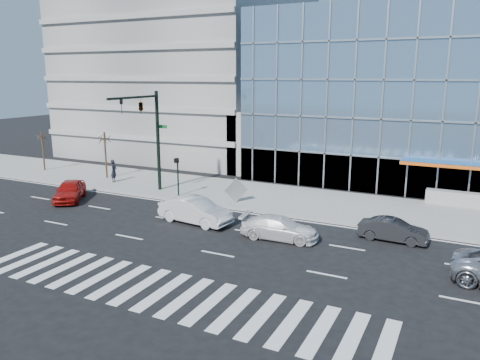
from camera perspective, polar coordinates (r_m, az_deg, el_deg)
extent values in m
plane|color=black|center=(28.75, 1.15, -6.35)|extent=(160.00, 160.00, 0.00)
cube|color=gray|center=(35.81, 6.63, -2.44)|extent=(120.00, 8.00, 0.15)
cube|color=gray|center=(59.63, -5.72, 13.25)|extent=(24.00, 24.00, 20.00)
cube|color=gray|center=(46.51, 3.96, 4.80)|extent=(6.00, 8.00, 6.00)
cube|color=gray|center=(104.34, 2.83, 20.76)|extent=(14.00, 14.00, 48.00)
cylinder|color=black|center=(38.37, -9.96, 4.68)|extent=(0.28, 0.28, 8.00)
cylinder|color=black|center=(35.83, -12.86, 9.79)|extent=(0.18, 5.60, 0.18)
imported|color=black|center=(34.79, -14.27, 8.64)|extent=(0.18, 0.22, 1.10)
imported|color=black|center=(36.49, -12.01, 8.93)|extent=(0.48, 2.24, 0.90)
cube|color=#0C591E|center=(37.96, -9.48, 6.44)|extent=(0.90, 0.05, 0.25)
cylinder|color=black|center=(36.58, -7.57, 0.39)|extent=(0.12, 0.12, 3.00)
cube|color=black|center=(36.20, -7.76, 2.36)|extent=(0.30, 0.25, 0.35)
cylinder|color=#332319|center=(44.21, -16.06, 2.93)|extent=(0.16, 0.16, 4.20)
ellipsoid|color=#332319|center=(43.97, -16.20, 5.09)|extent=(1.10, 1.10, 0.90)
cylinder|color=#332319|center=(49.94, -22.88, 3.27)|extent=(0.16, 0.16, 3.80)
ellipsoid|color=#332319|center=(49.74, -23.03, 5.00)|extent=(1.10, 1.10, 0.90)
imported|color=silver|center=(27.50, 4.85, -5.83)|extent=(4.73, 2.23, 1.33)
imported|color=silver|center=(30.36, -5.48, -3.73)|extent=(5.17, 2.32, 1.65)
imported|color=black|center=(28.49, 18.17, -5.82)|extent=(3.94, 1.49, 1.28)
imported|color=#9C0F0C|center=(37.90, -20.04, -1.21)|extent=(3.98, 4.76, 1.54)
imported|color=black|center=(42.53, -15.13, 1.09)|extent=(0.67, 0.83, 1.98)
cube|color=#9D9D9D|center=(34.50, -0.48, -1.24)|extent=(1.37, 1.32, 1.84)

